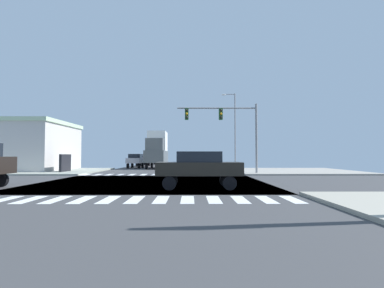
{
  "coord_description": "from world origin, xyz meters",
  "views": [
    {
      "loc": [
        2.35,
        -18.57,
        1.68
      ],
      "look_at": [
        2.48,
        3.21,
        2.53
      ],
      "focal_mm": 27.55,
      "sensor_mm": 36.0,
      "label": 1
    }
  ],
  "objects_px": {
    "sedan_queued_4": "(199,166)",
    "sedan_leading_5": "(143,159)",
    "bank_building": "(9,146)",
    "sedan_crossing_3": "(150,159)",
    "traffic_signal_mast": "(225,122)",
    "sedan_inner_7": "(136,160)",
    "box_truck_outer_1": "(157,149)",
    "street_lamp": "(233,125)"
  },
  "relations": [
    {
      "from": "sedan_queued_4",
      "to": "sedan_leading_5",
      "type": "bearing_deg",
      "value": 14.14
    },
    {
      "from": "bank_building",
      "to": "sedan_crossing_3",
      "type": "height_order",
      "value": "bank_building"
    },
    {
      "from": "traffic_signal_mast",
      "to": "sedan_inner_7",
      "type": "xyz_separation_m",
      "value": [
        -10.47,
        13.38,
        -3.59
      ]
    },
    {
      "from": "traffic_signal_mast",
      "to": "bank_building",
      "type": "height_order",
      "value": "traffic_signal_mast"
    },
    {
      "from": "sedan_queued_4",
      "to": "sedan_leading_5",
      "type": "relative_size",
      "value": 1.0
    },
    {
      "from": "box_truck_outer_1",
      "to": "sedan_inner_7",
      "type": "distance_m",
      "value": 3.5
    },
    {
      "from": "traffic_signal_mast",
      "to": "street_lamp",
      "type": "bearing_deg",
      "value": 77.64
    },
    {
      "from": "traffic_signal_mast",
      "to": "street_lamp",
      "type": "relative_size",
      "value": 0.76
    },
    {
      "from": "traffic_signal_mast",
      "to": "sedan_inner_7",
      "type": "relative_size",
      "value": 1.67
    },
    {
      "from": "traffic_signal_mast",
      "to": "sedan_leading_5",
      "type": "relative_size",
      "value": 1.67
    },
    {
      "from": "street_lamp",
      "to": "box_truck_outer_1",
      "type": "bearing_deg",
      "value": 168.84
    },
    {
      "from": "traffic_signal_mast",
      "to": "box_truck_outer_1",
      "type": "xyz_separation_m",
      "value": [
        -7.47,
        12.32,
        -2.14
      ]
    },
    {
      "from": "sedan_inner_7",
      "to": "traffic_signal_mast",
      "type": "bearing_deg",
      "value": 128.04
    },
    {
      "from": "sedan_leading_5",
      "to": "box_truck_outer_1",
      "type": "bearing_deg",
      "value": 111.84
    },
    {
      "from": "traffic_signal_mast",
      "to": "box_truck_outer_1",
      "type": "height_order",
      "value": "traffic_signal_mast"
    },
    {
      "from": "sedan_queued_4",
      "to": "traffic_signal_mast",
      "type": "bearing_deg",
      "value": -13.44
    },
    {
      "from": "sedan_queued_4",
      "to": "box_truck_outer_1",
      "type": "relative_size",
      "value": 0.6
    },
    {
      "from": "sedan_crossing_3",
      "to": "sedan_queued_4",
      "type": "bearing_deg",
      "value": 101.52
    },
    {
      "from": "sedan_inner_7",
      "to": "sedan_queued_4",
      "type": "bearing_deg",
      "value": 107.64
    },
    {
      "from": "traffic_signal_mast",
      "to": "sedan_queued_4",
      "type": "xyz_separation_m",
      "value": [
        -2.67,
        -11.16,
        -3.59
      ]
    },
    {
      "from": "bank_building",
      "to": "sedan_queued_4",
      "type": "bearing_deg",
      "value": -40.16
    },
    {
      "from": "traffic_signal_mast",
      "to": "sedan_crossing_3",
      "type": "xyz_separation_m",
      "value": [
        -10.47,
        27.13,
        -3.59
      ]
    },
    {
      "from": "traffic_signal_mast",
      "to": "sedan_leading_5",
      "type": "height_order",
      "value": "traffic_signal_mast"
    },
    {
      "from": "street_lamp",
      "to": "sedan_queued_4",
      "type": "height_order",
      "value": "street_lamp"
    },
    {
      "from": "sedan_leading_5",
      "to": "street_lamp",
      "type": "bearing_deg",
      "value": 143.57
    },
    {
      "from": "sedan_crossing_3",
      "to": "bank_building",
      "type": "bearing_deg",
      "value": 60.0
    },
    {
      "from": "sedan_crossing_3",
      "to": "sedan_leading_5",
      "type": "height_order",
      "value": "same"
    },
    {
      "from": "street_lamp",
      "to": "sedan_leading_5",
      "type": "xyz_separation_m",
      "value": [
        -12.75,
        9.41,
        -4.43
      ]
    },
    {
      "from": "traffic_signal_mast",
      "to": "sedan_inner_7",
      "type": "distance_m",
      "value": 17.37
    },
    {
      "from": "street_lamp",
      "to": "sedan_queued_4",
      "type": "bearing_deg",
      "value": -102.92
    },
    {
      "from": "street_lamp",
      "to": "box_truck_outer_1",
      "type": "height_order",
      "value": "street_lamp"
    },
    {
      "from": "box_truck_outer_1",
      "to": "sedan_inner_7",
      "type": "height_order",
      "value": "box_truck_outer_1"
    },
    {
      "from": "box_truck_outer_1",
      "to": "sedan_inner_7",
      "type": "bearing_deg",
      "value": -19.57
    },
    {
      "from": "sedan_leading_5",
      "to": "sedan_inner_7",
      "type": "relative_size",
      "value": 1.0
    },
    {
      "from": "sedan_queued_4",
      "to": "sedan_leading_5",
      "type": "xyz_separation_m",
      "value": [
        -7.8,
        30.96,
        0.0
      ]
    },
    {
      "from": "street_lamp",
      "to": "bank_building",
      "type": "xyz_separation_m",
      "value": [
        -25.05,
        -4.59,
        -2.87
      ]
    },
    {
      "from": "traffic_signal_mast",
      "to": "sedan_leading_5",
      "type": "bearing_deg",
      "value": 117.87
    },
    {
      "from": "sedan_leading_5",
      "to": "box_truck_outer_1",
      "type": "height_order",
      "value": "box_truck_outer_1"
    },
    {
      "from": "sedan_queued_4",
      "to": "box_truck_outer_1",
      "type": "bearing_deg",
      "value": 11.56
    },
    {
      "from": "box_truck_outer_1",
      "to": "bank_building",
      "type": "bearing_deg",
      "value": 23.03
    },
    {
      "from": "box_truck_outer_1",
      "to": "sedan_leading_5",
      "type": "bearing_deg",
      "value": -68.16
    },
    {
      "from": "bank_building",
      "to": "box_truck_outer_1",
      "type": "xyz_separation_m",
      "value": [
        15.31,
        6.51,
        -0.11
      ]
    }
  ]
}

